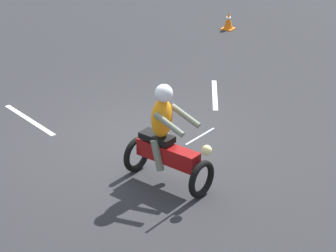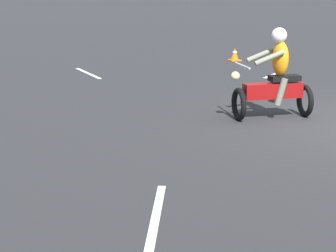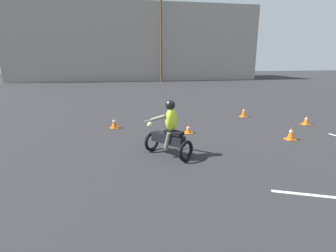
% 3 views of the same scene
% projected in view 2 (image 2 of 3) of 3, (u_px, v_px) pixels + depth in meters
% --- Properties ---
extents(motorcycle_rider_foreground, '(0.79, 1.54, 1.66)m').
position_uv_depth(motorcycle_rider_foreground, '(275.00, 79.00, 11.86)').
color(motorcycle_rider_foreground, black).
rests_on(motorcycle_rider_foreground, ground).
extents(traffic_cone_far_center, '(0.32, 0.32, 0.37)m').
position_uv_depth(traffic_cone_far_center, '(235.00, 55.00, 19.27)').
color(traffic_cone_far_center, orange).
rests_on(traffic_cone_far_center, ground).
extents(lane_stripe_e, '(1.87, 0.26, 0.01)m').
position_uv_depth(lane_stripe_e, '(88.00, 73.00, 17.03)').
color(lane_stripe_e, silver).
rests_on(lane_stripe_e, ground).
extents(lane_stripe_nw, '(1.99, 0.95, 0.01)m').
position_uv_depth(lane_stripe_nw, '(156.00, 217.00, 7.30)').
color(lane_stripe_nw, silver).
rests_on(lane_stripe_nw, ground).
extents(lane_stripe_se, '(0.94, 1.08, 0.01)m').
position_uv_depth(lane_stripe_se, '(274.00, 74.00, 16.87)').
color(lane_stripe_se, silver).
rests_on(lane_stripe_se, ground).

